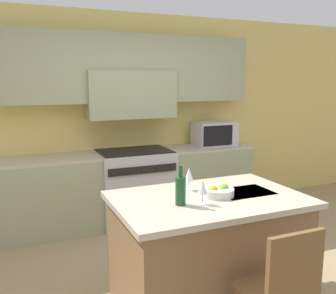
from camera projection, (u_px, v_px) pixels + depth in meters
ground_plane at (203, 292)px, 3.26m from camera, size 10.00×10.00×0.00m
back_cabinetry at (127, 99)px, 4.92m from camera, size 10.00×0.46×2.70m
back_counter at (134, 186)px, 4.89m from camera, size 3.29×0.62×0.92m
range_stove at (135, 186)px, 4.87m from camera, size 0.94×0.70×0.94m
microwave at (214, 134)px, 5.24m from camera, size 0.57×0.38×0.33m
kitchen_island at (208, 252)px, 3.00m from camera, size 1.49×0.97×0.93m
island_chair at (281, 290)px, 2.31m from camera, size 0.42×0.40×0.96m
wine_bottle at (181, 190)px, 2.71m from camera, size 0.08×0.08×0.29m
wine_glass_near at (203, 187)px, 2.72m from camera, size 0.07×0.07×0.19m
wine_glass_far at (189, 175)px, 3.08m from camera, size 0.07×0.07×0.19m
fruit_bowl at (218, 191)px, 2.94m from camera, size 0.25×0.25×0.10m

